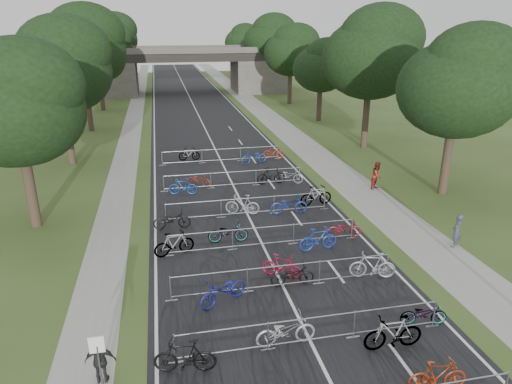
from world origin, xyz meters
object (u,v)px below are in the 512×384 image
Objects in this scene: pedestrian_a at (457,231)px; pedestrian_c at (101,361)px; pedestrian_b at (377,176)px; park_sign at (98,353)px; overpass_bridge at (186,70)px.

pedestrian_a reaches higher than pedestrian_c.
pedestrian_a is at bearing -126.36° from pedestrian_b.
park_sign reaches higher than pedestrian_a.
pedestrian_b is at bearing -129.27° from pedestrian_a.
park_sign is at bearing 95.99° from pedestrian_c.
park_sign is 21.70m from pedestrian_b.
park_sign is at bearing -173.87° from pedestrian_b.
overpass_bridge is 19.63× the size of pedestrian_c.
pedestrian_b is (9.20, -47.34, -2.62)m from overpass_bridge.
pedestrian_a is (9.20, -55.94, -2.68)m from overpass_bridge.
overpass_bridge reaches higher than pedestrian_c.
pedestrian_a is 1.08× the size of pedestrian_c.
overpass_bridge reaches higher than park_sign.
pedestrian_b is 21.55m from pedestrian_c.
pedestrian_b is 1.16× the size of pedestrian_c.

